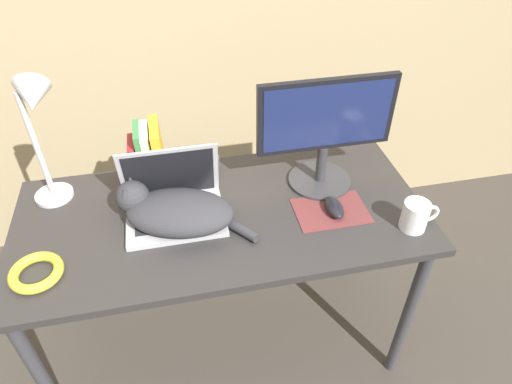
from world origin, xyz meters
TOP-DOWN VIEW (x-y plane):
  - desk at (0.00, 0.32)m, footprint 1.38×0.64m
  - laptop at (-0.15, 0.35)m, footprint 0.32×0.23m
  - cat at (-0.16, 0.30)m, footprint 0.44×0.31m
  - external_monitor at (0.38, 0.42)m, footprint 0.47×0.23m
  - mousepad at (0.37, 0.25)m, footprint 0.25×0.17m
  - computer_mouse at (0.38, 0.25)m, footprint 0.06×0.11m
  - book_row at (-0.22, 0.54)m, footprint 0.12×0.16m
  - desk_lamp at (-0.53, 0.50)m, footprint 0.17×0.17m
  - cable_coil at (-0.57, 0.17)m, footprint 0.16×0.16m
  - webcam at (0.01, 0.58)m, footprint 0.05×0.05m
  - mug at (0.60, 0.12)m, footprint 0.13×0.09m

SIDE VIEW (x-z plane):
  - desk at x=0.00m, z-range 0.29..1.05m
  - mousepad at x=0.37m, z-range 0.75..0.76m
  - cable_coil at x=-0.57m, z-range 0.75..0.78m
  - computer_mouse at x=0.38m, z-range 0.76..0.79m
  - webcam at x=0.01m, z-range 0.76..0.83m
  - laptop at x=-0.15m, z-range 0.68..0.92m
  - mug at x=0.60m, z-range 0.75..0.85m
  - cat at x=-0.16m, z-range 0.74..0.88m
  - book_row at x=-0.22m, z-range 0.75..0.98m
  - external_monitor at x=0.38m, z-range 0.77..1.18m
  - desk_lamp at x=-0.53m, z-range 0.84..1.31m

